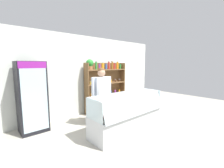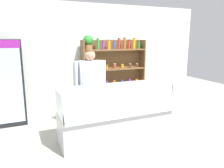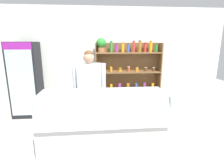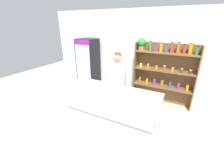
{
  "view_description": "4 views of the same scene",
  "coord_description": "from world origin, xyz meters",
  "px_view_note": "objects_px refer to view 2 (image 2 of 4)",
  "views": [
    {
      "loc": [
        -2.75,
        -2.55,
        1.73
      ],
      "look_at": [
        -0.09,
        0.48,
        1.2
      ],
      "focal_mm": 24.0,
      "sensor_mm": 36.0,
      "label": 1
    },
    {
      "loc": [
        -1.58,
        -3.46,
        1.84
      ],
      "look_at": [
        0.2,
        0.68,
        0.89
      ],
      "focal_mm": 35.0,
      "sensor_mm": 36.0,
      "label": 2
    },
    {
      "loc": [
        -0.11,
        -2.74,
        1.79
      ],
      "look_at": [
        0.17,
        0.34,
        1.06
      ],
      "focal_mm": 28.0,
      "sensor_mm": 36.0,
      "label": 3
    },
    {
      "loc": [
        1.35,
        -2.56,
        2.31
      ],
      "look_at": [
        -0.28,
        0.5,
        0.88
      ],
      "focal_mm": 24.0,
      "sensor_mm": 36.0,
      "label": 4
    }
  ],
  "objects_px": {
    "deli_display_case": "(116,123)",
    "shop_clerk": "(91,81)",
    "shelving_unit": "(111,68)",
    "drinks_fridge": "(8,83)"
  },
  "relations": [
    {
      "from": "deli_display_case",
      "to": "shop_clerk",
      "type": "height_order",
      "value": "shop_clerk"
    },
    {
      "from": "shelving_unit",
      "to": "deli_display_case",
      "type": "xyz_separation_m",
      "value": [
        -0.68,
        -1.82,
        -0.76
      ]
    },
    {
      "from": "drinks_fridge",
      "to": "shop_clerk",
      "type": "xyz_separation_m",
      "value": [
        1.57,
        -0.87,
        0.07
      ]
    },
    {
      "from": "shelving_unit",
      "to": "drinks_fridge",
      "type": "bearing_deg",
      "value": -175.58
    },
    {
      "from": "drinks_fridge",
      "to": "shelving_unit",
      "type": "xyz_separation_m",
      "value": [
        2.49,
        0.19,
        0.17
      ]
    },
    {
      "from": "shelving_unit",
      "to": "shop_clerk",
      "type": "xyz_separation_m",
      "value": [
        -0.92,
        -1.06,
        -0.09
      ]
    },
    {
      "from": "deli_display_case",
      "to": "shop_clerk",
      "type": "distance_m",
      "value": 1.03
    },
    {
      "from": "shop_clerk",
      "to": "drinks_fridge",
      "type": "bearing_deg",
      "value": 150.96
    },
    {
      "from": "drinks_fridge",
      "to": "shop_clerk",
      "type": "height_order",
      "value": "drinks_fridge"
    },
    {
      "from": "drinks_fridge",
      "to": "shop_clerk",
      "type": "distance_m",
      "value": 1.8
    }
  ]
}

